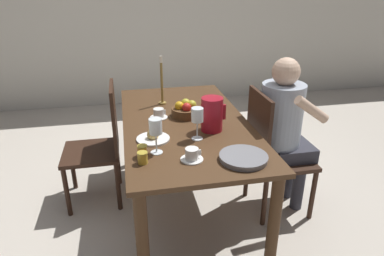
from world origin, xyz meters
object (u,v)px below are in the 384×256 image
at_px(chair_person_side, 272,152).
at_px(teacup_near_person, 192,155).
at_px(teacup_across, 159,114).
at_px(chair_opposite, 101,143).
at_px(person_seated, 285,124).
at_px(candlestick_tall, 162,85).
at_px(fruit_bowl, 186,110).
at_px(bread_plate, 153,137).
at_px(serving_tray, 243,158).
at_px(wine_glass_water, 197,116).
at_px(wine_glass_juice, 156,128).
at_px(red_pitcher, 212,114).
at_px(jam_jar_amber, 143,157).
at_px(jam_jar_red, 142,150).

height_order(chair_person_side, teacup_near_person, chair_person_side).
bearing_deg(teacup_across, chair_opposite, 160.36).
relative_size(person_seated, candlestick_tall, 3.04).
xyz_separation_m(chair_person_side, fruit_bowl, (-0.59, 0.23, 0.28)).
xyz_separation_m(bread_plate, candlestick_tall, (0.14, 0.65, 0.13)).
bearing_deg(candlestick_tall, chair_opposite, -164.89).
bearing_deg(serving_tray, wine_glass_water, 121.36).
distance_m(chair_opposite, wine_glass_juice, 0.87).
height_order(chair_opposite, candlestick_tall, candlestick_tall).
height_order(red_pitcher, bread_plate, red_pitcher).
bearing_deg(chair_opposite, serving_tray, -136.48).
relative_size(chair_opposite, jam_jar_amber, 14.09).
distance_m(person_seated, serving_tray, 0.71).
distance_m(jam_jar_amber, fruit_bowl, 0.72).
height_order(red_pitcher, serving_tray, red_pitcher).
height_order(jam_jar_red, candlestick_tall, candlestick_tall).
height_order(chair_person_side, wine_glass_water, chair_person_side).
bearing_deg(fruit_bowl, teacup_across, 178.21).
bearing_deg(jam_jar_red, serving_tray, -16.12).
distance_m(chair_opposite, serving_tray, 1.22).
relative_size(chair_opposite, teacup_near_person, 7.40).
bearing_deg(person_seated, wine_glass_juice, -71.05).
xyz_separation_m(teacup_near_person, bread_plate, (-0.18, 0.30, -0.01)).
distance_m(jam_jar_red, candlestick_tall, 0.88).
height_order(chair_opposite, jam_jar_amber, chair_opposite).
height_order(chair_opposite, serving_tray, chair_opposite).
xyz_separation_m(serving_tray, bread_plate, (-0.46, 0.36, 0.00)).
bearing_deg(wine_glass_juice, serving_tray, -21.47).
bearing_deg(red_pitcher, teacup_near_person, -119.24).
bearing_deg(jam_jar_red, wine_glass_juice, 16.85).
bearing_deg(wine_glass_water, chair_opposite, 138.82).
bearing_deg(chair_opposite, jam_jar_amber, -160.62).
distance_m(person_seated, jam_jar_red, 1.09).
bearing_deg(person_seated, jam_jar_amber, -67.38).
height_order(teacup_near_person, candlestick_tall, candlestick_tall).
distance_m(chair_opposite, person_seated, 1.38).
xyz_separation_m(chair_person_side, chair_opposite, (-1.22, 0.39, 0.00)).
height_order(red_pitcher, jam_jar_red, red_pitcher).
relative_size(wine_glass_water, jam_jar_amber, 3.07).
bearing_deg(chair_opposite, candlestick_tall, -74.89).
bearing_deg(candlestick_tall, jam_jar_red, -104.26).
height_order(red_pitcher, teacup_near_person, red_pitcher).
bearing_deg(fruit_bowl, chair_opposite, 165.61).
relative_size(serving_tray, jam_jar_red, 4.04).
bearing_deg(chair_person_side, bread_plate, -82.14).
height_order(teacup_near_person, jam_jar_red, teacup_near_person).
bearing_deg(serving_tray, chair_person_side, 50.04).
distance_m(bread_plate, candlestick_tall, 0.67).
relative_size(wine_glass_water, serving_tray, 0.76).
height_order(person_seated, teacup_near_person, person_seated).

